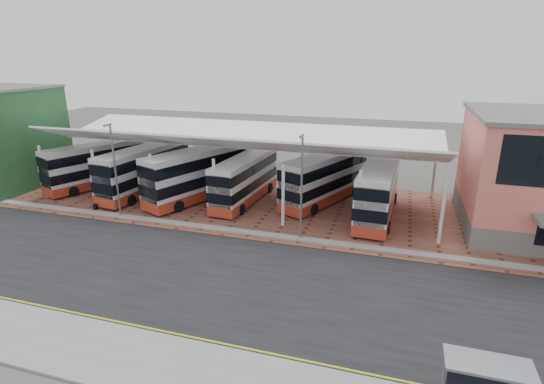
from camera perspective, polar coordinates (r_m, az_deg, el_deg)
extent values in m
plane|color=#4A4C46|center=(27.70, -3.38, -11.06)|extent=(140.00, 140.00, 0.00)
cube|color=black|center=(26.89, -4.13, -12.03)|extent=(120.00, 14.00, 0.02)
cube|color=brown|center=(38.62, 6.15, -2.32)|extent=(72.00, 16.00, 0.06)
cube|color=gray|center=(20.99, -12.63, -22.26)|extent=(120.00, 4.00, 0.14)
cube|color=gray|center=(32.92, 0.39, -5.90)|extent=(120.00, 0.80, 0.14)
cube|color=gold|center=(22.36, -9.99, -19.30)|extent=(120.00, 0.12, 0.01)
cube|color=gold|center=(22.57, -9.63, -18.88)|extent=(120.00, 0.12, 0.01)
cylinder|color=silver|center=(46.36, -28.42, 2.38)|extent=(0.26, 0.26, 5.20)
cylinder|color=silver|center=(54.40, -20.31, 5.22)|extent=(0.26, 0.26, 4.60)
cylinder|color=silver|center=(42.35, -22.66, 1.86)|extent=(0.26, 0.26, 5.20)
cylinder|color=silver|center=(51.03, -14.90, 4.94)|extent=(0.26, 0.26, 4.60)
cylinder|color=silver|center=(38.86, -15.79, 1.21)|extent=(0.26, 0.26, 5.20)
cylinder|color=silver|center=(48.18, -8.79, 4.57)|extent=(0.26, 0.26, 4.60)
cylinder|color=silver|center=(36.04, -7.71, 0.42)|extent=(0.26, 0.26, 5.20)
cylinder|color=silver|center=(45.93, -2.01, 4.10)|extent=(0.26, 0.26, 4.60)
cylinder|color=silver|center=(34.05, 1.51, -0.49)|extent=(0.26, 0.26, 5.20)
cylinder|color=silver|center=(44.39, 5.35, 3.53)|extent=(0.26, 0.26, 4.60)
cylinder|color=silver|center=(33.04, 11.58, -1.47)|extent=(0.26, 0.26, 5.20)
cylinder|color=silver|center=(43.62, 13.09, 2.86)|extent=(0.26, 0.26, 4.60)
cylinder|color=silver|center=(33.11, 21.95, -2.42)|extent=(0.26, 0.26, 5.20)
cylinder|color=silver|center=(43.68, 20.94, 2.13)|extent=(0.26, 0.26, 4.60)
cube|color=white|center=(37.09, -6.53, 6.58)|extent=(37.00, 4.95, 1.95)
cube|color=white|center=(42.22, -3.49, 7.81)|extent=(37.00, 7.12, 1.43)
cube|color=#27592F|center=(51.87, -31.62, 6.10)|extent=(6.20, 10.00, 10.00)
cube|color=#605D5A|center=(51.28, -32.58, 11.65)|extent=(6.40, 10.20, 0.25)
cylinder|color=slate|center=(37.89, -20.29, 2.53)|extent=(0.16, 0.16, 8.00)
cube|color=slate|center=(36.85, -21.26, 8.39)|extent=(0.15, 0.90, 0.15)
cylinder|color=slate|center=(31.12, 3.98, 0.36)|extent=(0.16, 0.16, 8.00)
cube|color=slate|center=(29.84, 4.02, 7.51)|extent=(0.15, 0.90, 0.15)
cube|color=silver|center=(48.00, -22.37, 3.50)|extent=(6.47, 10.98, 4.25)
cube|color=#A1301D|center=(48.43, -22.13, 1.53)|extent=(6.52, 11.03, 0.89)
cube|color=black|center=(48.11, -22.31, 2.99)|extent=(6.52, 11.03, 0.94)
cube|color=black|center=(47.75, -22.54, 4.82)|extent=(6.52, 11.03, 0.94)
cube|color=black|center=(45.89, -28.22, 1.92)|extent=(2.09, 0.95, 3.56)
cylinder|color=black|center=(48.14, -26.41, 0.67)|extent=(0.64, 1.02, 0.99)
cylinder|color=black|center=(45.96, -25.13, 0.08)|extent=(0.64, 1.02, 0.99)
cylinder|color=black|center=(51.13, -19.39, 2.51)|extent=(0.64, 1.02, 0.99)
cylinder|color=black|center=(49.08, -17.88, 2.03)|extent=(0.64, 1.02, 0.99)
cube|color=silver|center=(44.04, -16.74, 2.97)|extent=(4.05, 11.46, 4.38)
cube|color=#A1301D|center=(44.52, -16.53, 0.76)|extent=(4.10, 11.50, 0.92)
cube|color=black|center=(44.15, -16.69, 2.40)|extent=(4.10, 11.50, 0.97)
cube|color=black|center=(43.76, -16.88, 4.45)|extent=(4.10, 11.50, 0.97)
cube|color=black|center=(40.27, -21.89, 0.86)|extent=(2.29, 0.41, 3.67)
cylinder|color=black|center=(42.97, -20.91, -0.54)|extent=(0.42, 1.05, 1.02)
cylinder|color=black|center=(41.24, -18.41, -1.03)|extent=(0.42, 1.05, 1.02)
cylinder|color=black|center=(47.96, -14.88, 1.96)|extent=(0.42, 1.05, 1.02)
cylinder|color=black|center=(46.41, -12.45, 1.61)|extent=(0.42, 1.05, 1.02)
cube|color=silver|center=(41.04, -9.75, 2.55)|extent=(6.87, 11.82, 4.57)
cube|color=#A1301D|center=(41.57, -9.61, 0.09)|extent=(6.93, 11.87, 0.96)
cube|color=black|center=(41.17, -9.71, 1.91)|extent=(6.93, 11.87, 1.01)
cube|color=black|center=(40.73, -9.84, 4.21)|extent=(6.93, 11.87, 1.01)
cube|color=black|center=(37.71, -16.33, 0.48)|extent=(2.25, 1.00, 3.82)
cylinder|color=black|center=(40.44, -14.81, -1.04)|extent=(0.68, 1.10, 1.06)
cylinder|color=black|center=(38.42, -12.45, -1.88)|extent=(0.68, 1.10, 1.06)
cylinder|color=black|center=(44.95, -7.16, 1.38)|extent=(0.68, 1.10, 1.06)
cylinder|color=black|center=(43.14, -4.71, 0.74)|extent=(0.68, 1.10, 1.06)
cube|color=silver|center=(39.84, -3.65, 1.86)|extent=(3.13, 10.47, 4.03)
cube|color=#A1301D|center=(40.33, -3.60, -0.38)|extent=(3.17, 10.51, 0.84)
cube|color=black|center=(39.96, -3.63, 1.28)|extent=(3.17, 10.51, 0.89)
cube|color=black|center=(39.55, -3.68, 3.36)|extent=(3.17, 10.51, 0.89)
cube|color=black|center=(35.53, -7.12, -0.47)|extent=(2.11, 0.25, 3.38)
cylinder|color=black|center=(38.12, -7.29, -1.85)|extent=(0.33, 0.96, 0.94)
cylinder|color=black|center=(37.10, -4.10, -2.32)|extent=(0.33, 0.96, 0.94)
cylinder|color=black|center=(43.70, -3.17, 0.92)|extent=(0.33, 0.96, 0.94)
cylinder|color=black|center=(42.81, -0.31, 0.58)|extent=(0.33, 0.96, 0.94)
cube|color=silver|center=(39.90, 7.16, 2.02)|extent=(6.65, 11.18, 4.33)
cube|color=#A1301D|center=(40.42, 7.06, -0.37)|extent=(6.71, 11.23, 0.91)
cube|color=black|center=(40.02, 7.13, 1.40)|extent=(6.71, 11.23, 0.96)
cube|color=black|center=(39.59, 7.22, 3.63)|extent=(6.71, 11.23, 0.96)
cube|color=black|center=(35.64, 2.30, -0.01)|extent=(2.12, 0.98, 3.62)
cylinder|color=black|center=(38.41, 2.57, -1.50)|extent=(0.65, 1.04, 1.01)
cylinder|color=black|center=(37.03, 5.65, -2.34)|extent=(0.65, 1.04, 1.01)
cylinder|color=black|center=(43.96, 8.23, 0.91)|extent=(0.65, 1.04, 1.01)
cylinder|color=black|center=(42.76, 11.07, 0.25)|extent=(0.65, 1.04, 1.01)
cube|color=silver|center=(37.20, 14.10, 0.45)|extent=(3.04, 11.35, 4.40)
cube|color=#A1301D|center=(37.77, 13.89, -2.13)|extent=(3.08, 11.39, 0.92)
cube|color=black|center=(37.34, 14.05, -0.22)|extent=(3.08, 11.39, 0.97)
cube|color=black|center=(36.86, 14.24, 2.19)|extent=(3.08, 11.39, 0.97)
cube|color=black|center=(31.98, 13.02, -2.60)|extent=(2.30, 0.20, 3.68)
cylinder|color=black|center=(34.61, 11.11, -4.11)|extent=(0.33, 1.03, 1.02)
cylinder|color=black|center=(34.39, 15.32, -4.59)|extent=(0.33, 1.03, 1.02)
cylinder|color=black|center=(41.32, 12.67, -0.48)|extent=(0.33, 1.03, 1.02)
cylinder|color=black|center=(41.13, 16.20, -0.86)|extent=(0.33, 1.03, 1.02)
imported|color=black|center=(40.09, -20.40, -1.17)|extent=(0.56, 0.74, 1.85)
cube|color=black|center=(41.37, -22.67, -1.83)|extent=(0.31, 0.22, 0.53)
cube|color=slate|center=(18.66, 27.17, -19.97)|extent=(3.12, 1.47, 0.12)
cylinder|color=slate|center=(19.65, 22.14, -21.72)|extent=(0.10, 0.10, 2.43)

